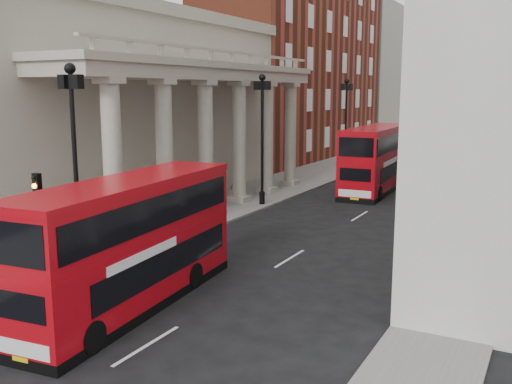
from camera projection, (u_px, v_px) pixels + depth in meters
ground at (8, 309)px, 19.51m from camera, size 260.00×260.00×0.00m
sidewalk_west at (292, 181)px, 46.95m from camera, size 6.00×140.00×0.12m
sidewalk_east at (510, 199)px, 39.30m from camera, size 3.00×140.00×0.12m
kerb at (326, 184)px, 45.58m from camera, size 0.20×140.00×0.14m
portico_building at (121, 111)px, 38.97m from camera, size 9.00×28.00×12.00m
brick_building at (299, 59)px, 64.16m from camera, size 9.00×32.00×22.00m
west_building_far at (379, 75)px, 92.13m from camera, size 9.00×30.00×20.00m
monument_column at (499, 38)px, 93.86m from camera, size 8.00×8.00×54.20m
lamp_post_south at (75, 154)px, 22.41m from camera, size 1.05×0.44×8.32m
lamp_post_mid at (262, 130)px, 36.31m from camera, size 1.05×0.44×8.32m
lamp_post_north at (346, 119)px, 50.21m from camera, size 1.05×0.44×8.32m
traffic_light at (38, 209)px, 20.92m from camera, size 0.28×0.33×4.30m
crowd_barriers at (51, 271)px, 21.49m from camera, size 0.50×18.75×1.10m
bus_near at (130, 241)px, 19.49m from camera, size 3.45×10.48×4.44m
bus_far at (376, 158)px, 42.27m from camera, size 3.19×11.21×4.79m
pedestrian_a at (176, 203)px, 33.53m from camera, size 0.60×0.42×1.56m
pedestrian_b at (208, 193)px, 35.98m from camera, size 0.90×0.70×1.83m
pedestrian_c at (237, 185)px, 39.26m from camera, size 0.93×0.65×1.81m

